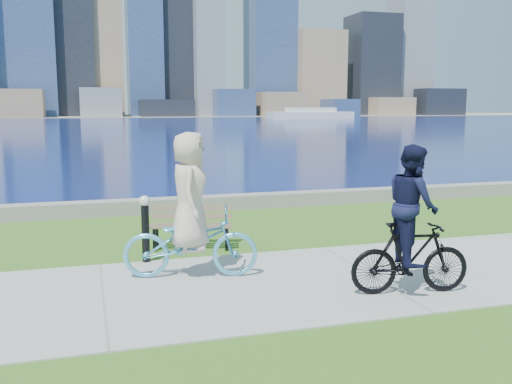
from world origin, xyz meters
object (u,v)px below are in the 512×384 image
cyclist_man (411,232)px  cyclist_woman (190,224)px  park_bench (191,223)px  bollard_lamp (145,225)px

cyclist_man → cyclist_woman: bearing=69.1°
cyclist_woman → park_bench: bearing=2.1°
park_bench → bollard_lamp: size_ratio=1.37×
park_bench → bollard_lamp: (-0.92, -0.80, 0.18)m
cyclist_woman → cyclist_man: bearing=-107.9°
park_bench → cyclist_woman: (-0.34, -1.85, 0.37)m
park_bench → cyclist_woman: bearing=-85.8°
bollard_lamp → cyclist_man: (3.35, -2.70, 0.24)m
bollard_lamp → cyclist_man: cyclist_man is taller
bollard_lamp → cyclist_woman: (0.57, -1.05, 0.19)m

